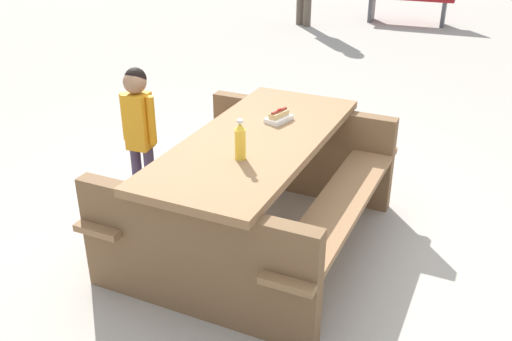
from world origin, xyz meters
name	(u,v)px	position (x,y,z in m)	size (l,w,h in m)	color
ground_plane	(256,241)	(0.00, 0.00, 0.00)	(30.00, 30.00, 0.00)	#ADA599
picnic_table	(256,182)	(0.00, 0.00, 0.44)	(1.94, 1.58, 0.75)	olive
soda_bottle	(240,141)	(-0.32, -0.02, 0.86)	(0.06, 0.06, 0.24)	yellow
hotdog_tray	(279,117)	(0.30, -0.05, 0.78)	(0.21, 0.17, 0.08)	white
child_in_coat	(139,121)	(0.18, 0.92, 0.67)	(0.17, 0.26, 1.05)	#3F334C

